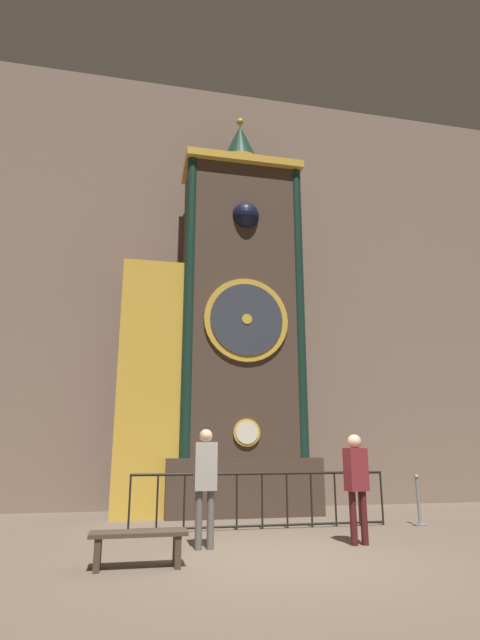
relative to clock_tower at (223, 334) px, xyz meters
name	(u,v)px	position (x,y,z in m)	size (l,w,h in m)	color
ground_plane	(279,560)	(-0.04, -4.75, -4.19)	(28.00, 28.00, 0.00)	brown
cathedral_back_wall	(211,280)	(-0.13, 1.30, 1.85)	(24.00, 0.32, 12.08)	#7A6656
clock_tower	(223,334)	(0.00, 0.00, 0.00)	(4.67, 1.79, 10.39)	#423328
railing_fence	(262,497)	(0.39, -2.18, -3.63)	(4.94, 0.05, 1.02)	black
visitor_near	(205,476)	(-0.94, -3.87, -3.13)	(0.34, 0.22, 1.75)	#58554F
visitor_far	(356,477)	(1.48, -4.04, -3.17)	(0.38, 0.29, 1.68)	#461518
stanchion_post	(419,509)	(3.51, -2.39, -3.88)	(0.28, 0.28, 0.96)	gray
visitor_bench	(138,542)	(-1.93, -4.88, -3.88)	(1.23, 0.40, 0.44)	#423328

